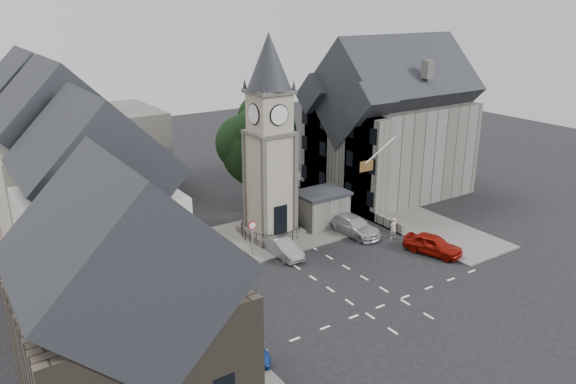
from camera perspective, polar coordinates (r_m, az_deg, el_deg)
ground at (r=40.61m, az=4.27°, el=-8.16°), size 120.00×120.00×0.00m
pavement_west at (r=40.23m, az=-15.68°, el=-9.05°), size 6.00×30.00×0.14m
pavement_east at (r=53.36m, az=9.24°, el=-1.48°), size 6.00×26.00×0.14m
central_island at (r=47.26m, az=-0.22°, el=-3.95°), size 10.00×8.00×0.16m
road_markings at (r=36.98m, az=9.59°, el=-11.31°), size 20.00×8.00×0.01m
clock_tower at (r=43.96m, az=-1.87°, el=5.32°), size 4.86×4.86×16.25m
stone_shelter at (r=48.11m, az=3.39°, el=-1.68°), size 4.30×3.30×3.08m
town_tree at (r=49.40m, az=-2.95°, el=5.47°), size 7.20×7.20×10.80m
warning_sign_post at (r=42.22m, az=-3.64°, el=-4.01°), size 0.70×0.19×2.85m
terrace_pink at (r=46.45m, az=-23.86°, el=2.47°), size 8.10×7.60×12.80m
terrace_cream at (r=38.88m, az=-21.65°, el=-0.24°), size 8.10×7.60×12.80m
terrace_tudor at (r=31.68m, az=-18.31°, el=-4.90°), size 8.10×7.60×12.00m
building_sw_stone at (r=24.02m, az=-15.45°, el=-14.97°), size 8.60×7.60×10.40m
backdrop_west at (r=59.12m, az=-22.41°, el=3.33°), size 20.00×10.00×8.00m
east_building at (r=56.08m, az=10.22°, el=6.08°), size 14.40×11.40×12.60m
east_boundary_wall at (r=52.89m, az=5.56°, el=-1.06°), size 0.40×16.00×0.90m
flagpole at (r=45.89m, az=9.36°, el=4.22°), size 3.68×0.10×2.74m
car_west_blue at (r=30.87m, az=-5.30°, el=-16.47°), size 3.96×2.82×1.25m
car_west_silver at (r=37.16m, az=-9.81°, el=-9.81°), size 4.76×1.87×1.54m
car_west_grey at (r=42.15m, az=-14.23°, el=-6.60°), size 5.51×3.44×1.42m
car_island_silver at (r=42.71m, az=-0.53°, el=-5.68°), size 1.43×4.08×1.34m
car_island_east at (r=46.85m, az=6.61°, el=-3.40°), size 2.68×5.41×1.51m
car_east_red at (r=44.45m, az=14.50°, el=-5.17°), size 3.12×4.82×1.53m
pedestrian at (r=46.45m, az=10.63°, el=-3.63°), size 0.67×0.45×1.78m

